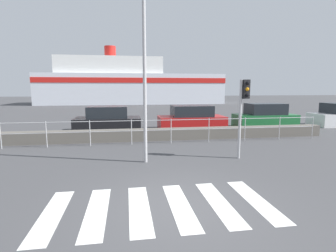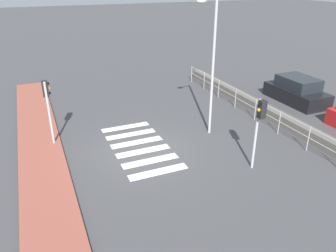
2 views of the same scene
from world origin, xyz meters
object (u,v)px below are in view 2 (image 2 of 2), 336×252
at_px(traffic_light_near, 47,99).
at_px(parked_car_black, 297,91).
at_px(streetlamp, 210,54).
at_px(traffic_light_far, 259,120).

relative_size(traffic_light_near, parked_car_black, 0.76).
xyz_separation_m(traffic_light_near, parked_car_black, (-0.03, 14.00, -1.51)).
xyz_separation_m(traffic_light_near, streetlamp, (1.72, 6.88, 1.67)).
height_order(streetlamp, parked_car_black, streetlamp).
bearing_deg(traffic_light_far, traffic_light_near, -126.97).
distance_m(traffic_light_near, parked_car_black, 14.08).
bearing_deg(traffic_light_near, traffic_light_far, 53.03).
relative_size(traffic_light_near, streetlamp, 0.47).
height_order(traffic_light_near, streetlamp, streetlamp).
distance_m(traffic_light_near, traffic_light_far, 8.77).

